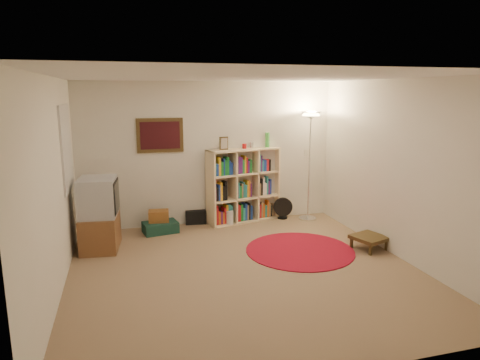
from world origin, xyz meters
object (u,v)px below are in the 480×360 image
Objects in this scene: floor_fan at (283,208)px; side_table at (369,238)px; bookshelf at (242,186)px; floor_lamp at (310,130)px; tv_stand at (100,215)px; suitcase at (160,227)px.

floor_fan is 1.95m from side_table.
bookshelf is 2.43m from side_table.
tv_stand is (-3.63, -0.56, -1.12)m from floor_lamp.
bookshelf reaches higher than floor_fan.
tv_stand is at bearing -171.24° from floor_lamp.
floor_fan is 3.30m from tv_stand.
floor_lamp is (1.20, -0.23, 1.00)m from bookshelf.
bookshelf is 2.83× the size of side_table.
floor_lamp is 1.83× the size of tv_stand.
floor_lamp is at bearing -24.24° from bookshelf.
floor_fan is at bearing 110.28° from side_table.
bookshelf is at bearing 24.23° from tv_stand.
floor_lamp reaches higher than side_table.
floor_fan is at bearing -5.04° from suitcase.
floor_lamp reaches higher than floor_fan.
tv_stand is at bearing -160.93° from suitcase.
floor_lamp is at bearing -9.23° from suitcase.
floor_fan is at bearing -18.64° from bookshelf.
tv_stand is at bearing 164.04° from side_table.
tv_stand is 1.92× the size of side_table.
bookshelf is 1.58m from floor_lamp.
suitcase is (-2.71, -0.04, -1.56)m from floor_lamp.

